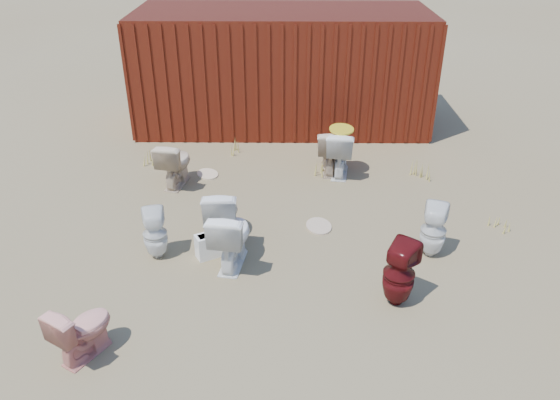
{
  "coord_description": "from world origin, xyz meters",
  "views": [
    {
      "loc": [
        0.07,
        -6.29,
        4.36
      ],
      "look_at": [
        0.0,
        0.6,
        0.55
      ],
      "focal_mm": 35.0,
      "sensor_mm": 36.0,
      "label": 1
    }
  ],
  "objects_px": {
    "toilet_front_a": "(222,213)",
    "loose_tank": "(214,244)",
    "shipping_container": "(282,69)",
    "toilet_back_a": "(155,234)",
    "toilet_back_beige_left": "(175,163)",
    "toilet_front_c": "(231,237)",
    "toilet_front_maroon": "(399,274)",
    "toilet_front_pink": "(82,329)",
    "toilet_back_yellowlid": "(340,152)",
    "toilet_back_e": "(433,231)",
    "toilet_back_beige_right": "(329,150)"
  },
  "relations": [
    {
      "from": "loose_tank",
      "to": "toilet_front_c",
      "type": "bearing_deg",
      "value": -65.59
    },
    {
      "from": "toilet_front_maroon",
      "to": "toilet_back_beige_right",
      "type": "height_order",
      "value": "toilet_front_maroon"
    },
    {
      "from": "toilet_front_pink",
      "to": "toilet_back_yellowlid",
      "type": "xyz_separation_m",
      "value": [
        3.13,
        4.5,
        0.08
      ]
    },
    {
      "from": "toilet_back_yellowlid",
      "to": "toilet_back_beige_right",
      "type": "bearing_deg",
      "value": -21.02
    },
    {
      "from": "shipping_container",
      "to": "toilet_back_a",
      "type": "relative_size",
      "value": 8.21
    },
    {
      "from": "toilet_back_a",
      "to": "toilet_back_beige_left",
      "type": "relative_size",
      "value": 0.9
    },
    {
      "from": "toilet_front_pink",
      "to": "toilet_front_c",
      "type": "distance_m",
      "value": 2.23
    },
    {
      "from": "toilet_back_a",
      "to": "toilet_back_beige_left",
      "type": "xyz_separation_m",
      "value": [
        -0.12,
        2.19,
        0.04
      ]
    },
    {
      "from": "toilet_front_c",
      "to": "loose_tank",
      "type": "xyz_separation_m",
      "value": [
        -0.27,
        0.2,
        -0.25
      ]
    },
    {
      "from": "toilet_front_a",
      "to": "shipping_container",
      "type": "bearing_deg",
      "value": -101.19
    },
    {
      "from": "toilet_front_pink",
      "to": "loose_tank",
      "type": "relative_size",
      "value": 1.38
    },
    {
      "from": "toilet_front_maroon",
      "to": "toilet_back_yellowlid",
      "type": "relative_size",
      "value": 1.01
    },
    {
      "from": "shipping_container",
      "to": "toilet_front_maroon",
      "type": "bearing_deg",
      "value": -76.89
    },
    {
      "from": "toilet_front_a",
      "to": "toilet_back_a",
      "type": "relative_size",
      "value": 1.17
    },
    {
      "from": "toilet_front_pink",
      "to": "toilet_back_beige_right",
      "type": "distance_m",
      "value": 5.47
    },
    {
      "from": "toilet_front_pink",
      "to": "toilet_back_beige_left",
      "type": "height_order",
      "value": "toilet_back_beige_left"
    },
    {
      "from": "toilet_front_c",
      "to": "loose_tank",
      "type": "distance_m",
      "value": 0.42
    },
    {
      "from": "shipping_container",
      "to": "loose_tank",
      "type": "relative_size",
      "value": 12.0
    },
    {
      "from": "toilet_back_yellowlid",
      "to": "loose_tank",
      "type": "xyz_separation_m",
      "value": [
        -1.96,
        -2.6,
        -0.25
      ]
    },
    {
      "from": "toilet_front_c",
      "to": "toilet_back_a",
      "type": "bearing_deg",
      "value": 0.36
    },
    {
      "from": "toilet_front_pink",
      "to": "toilet_back_beige_right",
      "type": "height_order",
      "value": "toilet_back_beige_right"
    },
    {
      "from": "toilet_front_c",
      "to": "toilet_back_beige_left",
      "type": "distance_m",
      "value": 2.62
    },
    {
      "from": "shipping_container",
      "to": "toilet_front_c",
      "type": "height_order",
      "value": "shipping_container"
    },
    {
      "from": "toilet_front_pink",
      "to": "toilet_back_beige_left",
      "type": "xyz_separation_m",
      "value": [
        0.27,
        4.05,
        0.06
      ]
    },
    {
      "from": "toilet_back_yellowlid",
      "to": "loose_tank",
      "type": "bearing_deg",
      "value": 61.63
    },
    {
      "from": "shipping_container",
      "to": "toilet_front_maroon",
      "type": "height_order",
      "value": "shipping_container"
    },
    {
      "from": "toilet_front_pink",
      "to": "toilet_back_e",
      "type": "distance_m",
      "value": 4.62
    },
    {
      "from": "toilet_front_a",
      "to": "toilet_back_e",
      "type": "relative_size",
      "value": 1.1
    },
    {
      "from": "toilet_back_beige_left",
      "to": "toilet_front_maroon",
      "type": "bearing_deg",
      "value": 147.66
    },
    {
      "from": "toilet_front_maroon",
      "to": "toilet_back_a",
      "type": "height_order",
      "value": "toilet_front_maroon"
    },
    {
      "from": "toilet_front_c",
      "to": "toilet_front_a",
      "type": "bearing_deg",
      "value": -64.44
    },
    {
      "from": "shipping_container",
      "to": "loose_tank",
      "type": "xyz_separation_m",
      "value": [
        -0.91,
        -5.2,
        -1.02
      ]
    },
    {
      "from": "toilet_back_e",
      "to": "toilet_back_yellowlid",
      "type": "bearing_deg",
      "value": -48.29
    },
    {
      "from": "shipping_container",
      "to": "toilet_front_maroon",
      "type": "relative_size",
      "value": 7.02
    },
    {
      "from": "toilet_back_yellowlid",
      "to": "toilet_front_pink",
      "type": "bearing_deg",
      "value": 63.85
    },
    {
      "from": "toilet_front_a",
      "to": "toilet_front_pink",
      "type": "distance_m",
      "value": 2.64
    },
    {
      "from": "toilet_front_a",
      "to": "toilet_front_maroon",
      "type": "xyz_separation_m",
      "value": [
        2.27,
        -1.42,
        -0.0
      ]
    },
    {
      "from": "toilet_front_pink",
      "to": "loose_tank",
      "type": "height_order",
      "value": "toilet_front_pink"
    },
    {
      "from": "toilet_front_c",
      "to": "toilet_back_e",
      "type": "height_order",
      "value": "toilet_front_c"
    },
    {
      "from": "toilet_front_c",
      "to": "toilet_back_beige_right",
      "type": "bearing_deg",
      "value": -108.5
    },
    {
      "from": "toilet_front_maroon",
      "to": "toilet_back_a",
      "type": "bearing_deg",
      "value": 20.27
    },
    {
      "from": "toilet_front_a",
      "to": "loose_tank",
      "type": "xyz_separation_m",
      "value": [
        -0.08,
        -0.42,
        -0.25
      ]
    },
    {
      "from": "toilet_front_c",
      "to": "toilet_back_e",
      "type": "bearing_deg",
      "value": -166.18
    },
    {
      "from": "toilet_front_pink",
      "to": "toilet_front_maroon",
      "type": "height_order",
      "value": "toilet_front_maroon"
    },
    {
      "from": "toilet_back_a",
      "to": "toilet_back_yellowlid",
      "type": "height_order",
      "value": "toilet_back_yellowlid"
    },
    {
      "from": "toilet_front_c",
      "to": "shipping_container",
      "type": "bearing_deg",
      "value": -88.01
    },
    {
      "from": "toilet_front_a",
      "to": "loose_tank",
      "type": "bearing_deg",
      "value": 77.69
    },
    {
      "from": "toilet_front_pink",
      "to": "toilet_front_c",
      "type": "xyz_separation_m",
      "value": [
        1.44,
        1.71,
        0.08
      ]
    },
    {
      "from": "toilet_back_beige_left",
      "to": "toilet_front_c",
      "type": "bearing_deg",
      "value": 128.2
    },
    {
      "from": "toilet_back_beige_right",
      "to": "toilet_back_yellowlid",
      "type": "relative_size",
      "value": 0.98
    }
  ]
}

